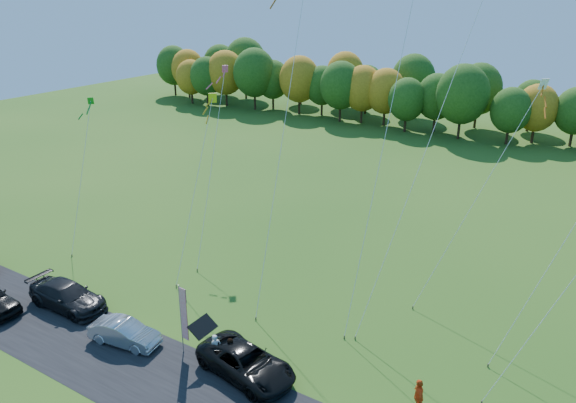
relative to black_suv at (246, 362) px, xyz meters
The scene contains 19 objects.
ground 2.56m from the black_suv, 147.40° to the left, with size 160.00×160.00×0.00m, color #245115.
asphalt_strip 3.47m from the black_suv, 127.33° to the right, with size 90.00×6.00×0.01m, color black.
tree_line 56.35m from the black_suv, 92.09° to the left, with size 116.00×12.00×10.00m, color #1E4711, non-canonical shape.
black_suv is the anchor object (origin of this frame).
silver_sedan 7.67m from the black_suv, 169.17° to the right, with size 1.47×4.23×1.39m, color #ADACB1.
dark_truck_a 13.55m from the black_suv, behind, with size 2.30×5.65×1.64m, color black.
person_tailgate_a 2.05m from the black_suv, behind, with size 0.61×0.40×1.67m, color silver.
person_tailgate_b 1.13m from the black_suv, 169.91° to the left, with size 0.84×0.65×1.72m, color gray.
person_east 8.83m from the black_suv, 13.84° to the left, with size 1.13×0.47×1.94m, color #F45317.
feather_flag 4.37m from the black_suv, behind, with size 0.56×0.11×4.24m.
kite_delta_blue 15.28m from the black_suv, 111.79° to the left, with size 4.35×12.22×23.61m.
kite_parafoil_orange 19.30m from the black_suv, 64.68° to the left, with size 6.63×13.11×29.58m.
kite_delta_red 16.37m from the black_suv, 77.31° to the left, with size 2.44×11.11×23.74m.
kite_parafoil_rainbow 17.75m from the black_suv, 38.65° to the left, with size 6.20×6.19×14.50m.
kite_diamond_yellow 13.80m from the black_suv, 141.78° to the left, with size 1.66×6.59×12.57m.
kite_diamond_green 21.54m from the black_suv, 162.46° to the left, with size 1.82×5.03×11.54m.
kite_diamond_white 16.91m from the black_suv, 61.91° to the left, with size 5.28×6.57×14.43m.
kite_diamond_pink 17.34m from the black_suv, 134.93° to the left, with size 3.97×8.90×13.66m.
kite_diamond_blue_low 15.20m from the black_suv, 26.69° to the left, with size 4.53×4.80×10.13m.
Camera 1 is at (16.92, -20.61, 19.19)m, focal length 35.00 mm.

